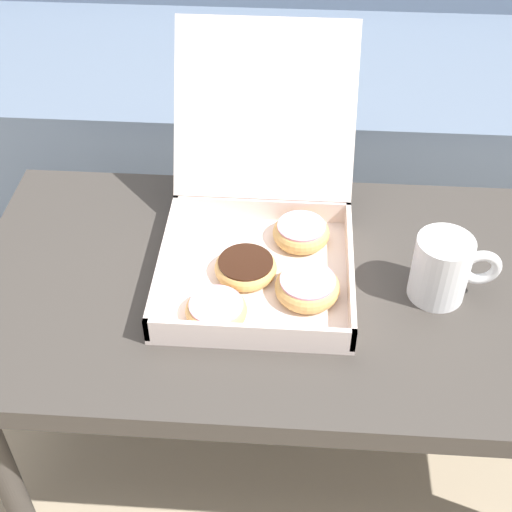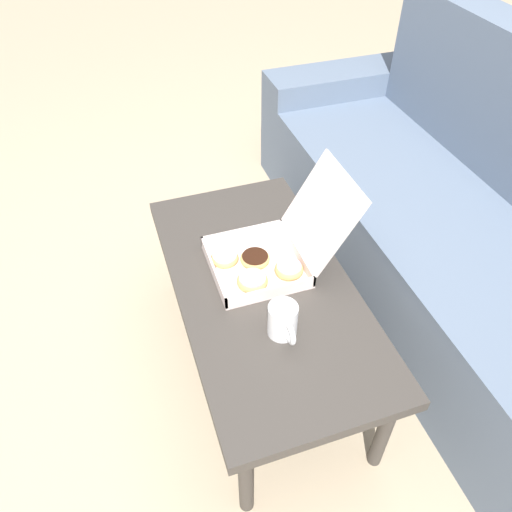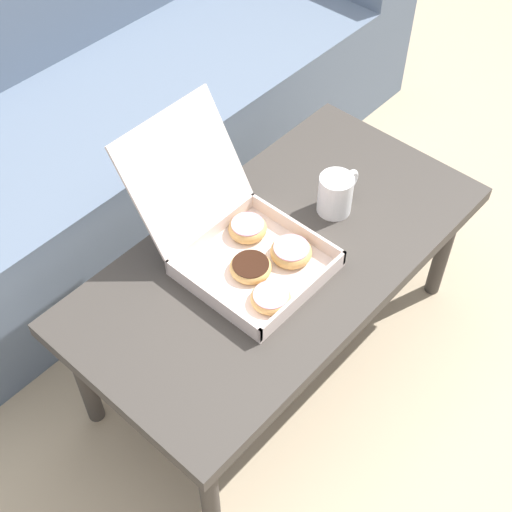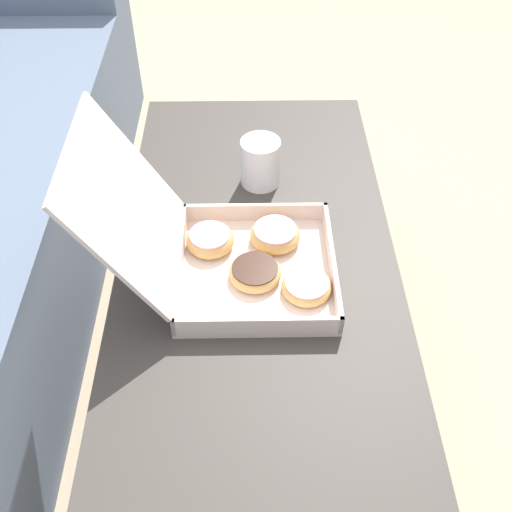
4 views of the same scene
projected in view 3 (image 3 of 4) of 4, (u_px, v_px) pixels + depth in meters
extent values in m
plane|color=tan|center=(254.00, 331.00, 2.10)|extent=(12.00, 12.00, 0.00)
cube|color=slate|center=(100.00, 177.00, 2.22)|extent=(2.07, 0.59, 0.44)
cube|color=slate|center=(2.00, 53.00, 2.19)|extent=(2.07, 0.20, 0.98)
cube|color=slate|center=(310.00, 4.00, 2.78)|extent=(0.24, 0.79, 0.56)
cube|color=#3D3833|center=(279.00, 256.00, 1.76)|extent=(1.09, 0.56, 0.04)
cylinder|color=#3D3833|center=(209.00, 490.00, 1.59)|extent=(0.04, 0.04, 0.38)
cylinder|color=#3D3833|center=(444.00, 248.00, 2.06)|extent=(0.04, 0.04, 0.38)
cylinder|color=#3D3833|center=(84.00, 377.00, 1.78)|extent=(0.04, 0.04, 0.38)
cylinder|color=#3D3833|center=(325.00, 179.00, 2.25)|extent=(0.04, 0.04, 0.38)
cube|color=silver|center=(256.00, 269.00, 1.70)|extent=(0.31, 0.30, 0.01)
cube|color=silver|center=(304.00, 295.00, 1.62)|extent=(0.31, 0.01, 0.04)
cube|color=silver|center=(212.00, 232.00, 1.75)|extent=(0.31, 0.01, 0.04)
cube|color=silver|center=(212.00, 299.00, 1.61)|extent=(0.01, 0.30, 0.04)
cube|color=silver|center=(296.00, 228.00, 1.76)|extent=(0.01, 0.30, 0.04)
cube|color=silver|center=(185.00, 172.00, 1.67)|extent=(0.31, 0.16, 0.26)
torus|color=tan|center=(251.00, 267.00, 1.68)|extent=(0.10, 0.10, 0.03)
cylinder|color=black|center=(251.00, 265.00, 1.68)|extent=(0.09, 0.09, 0.01)
torus|color=tan|center=(291.00, 252.00, 1.71)|extent=(0.10, 0.10, 0.03)
cylinder|color=pink|center=(292.00, 249.00, 1.70)|extent=(0.09, 0.09, 0.02)
torus|color=tan|center=(271.00, 298.00, 1.62)|extent=(0.09, 0.09, 0.03)
cylinder|color=pink|center=(271.00, 296.00, 1.62)|extent=(0.08, 0.08, 0.01)
torus|color=tan|center=(248.00, 228.00, 1.76)|extent=(0.10, 0.10, 0.03)
cylinder|color=pink|center=(248.00, 226.00, 1.75)|extent=(0.08, 0.08, 0.02)
cylinder|color=white|center=(335.00, 194.00, 1.80)|extent=(0.09, 0.09, 0.11)
torus|color=white|center=(350.00, 181.00, 1.82)|extent=(0.06, 0.02, 0.06)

